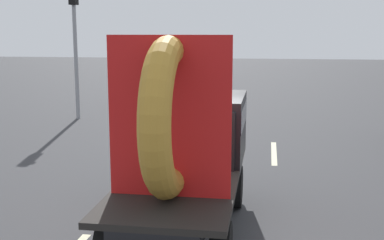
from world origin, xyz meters
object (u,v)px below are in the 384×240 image
(flatbed_truck, at_px, (188,138))
(oncoming_car, at_px, (194,71))
(distant_sedan, at_px, (168,92))
(traffic_light, at_px, (75,31))

(flatbed_truck, xyz_separation_m, oncoming_car, (-4.28, 29.12, -1.00))
(flatbed_truck, bearing_deg, distant_sedan, 102.94)
(flatbed_truck, bearing_deg, traffic_light, 121.21)
(flatbed_truck, bearing_deg, oncoming_car, 98.37)
(flatbed_truck, xyz_separation_m, traffic_light, (-6.49, 10.71, 2.02))
(traffic_light, xyz_separation_m, oncoming_car, (2.20, 18.41, -3.02))
(traffic_light, bearing_deg, distant_sedan, 53.34)
(flatbed_truck, relative_size, traffic_light, 0.90)
(distant_sedan, height_order, traffic_light, traffic_light)
(traffic_light, bearing_deg, oncoming_car, 83.17)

